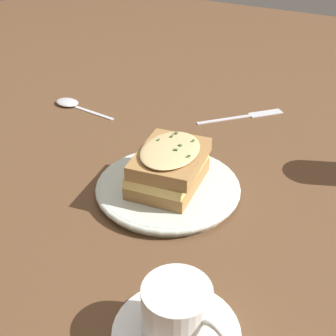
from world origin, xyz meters
TOP-DOWN VIEW (x-y plane):
  - ground_plane at (0.00, 0.00)m, footprint 2.40×2.40m
  - dinner_plate at (0.01, -0.02)m, footprint 0.23×0.23m
  - sandwich at (0.01, -0.01)m, footprint 0.14×0.12m
  - teacup_with_saucer at (0.25, 0.12)m, footprint 0.15×0.15m
  - fork at (-0.32, 0.01)m, footprint 0.15×0.15m
  - spoon at (-0.18, -0.36)m, footprint 0.05×0.16m

SIDE VIEW (x-z plane):
  - ground_plane at x=0.00m, z-range 0.00..0.00m
  - fork at x=-0.32m, z-range 0.00..0.00m
  - spoon at x=-0.18m, z-range 0.00..0.01m
  - dinner_plate at x=0.01m, z-range 0.00..0.02m
  - teacup_with_saucer at x=0.25m, z-range -0.01..0.07m
  - sandwich at x=0.01m, z-range 0.02..0.09m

